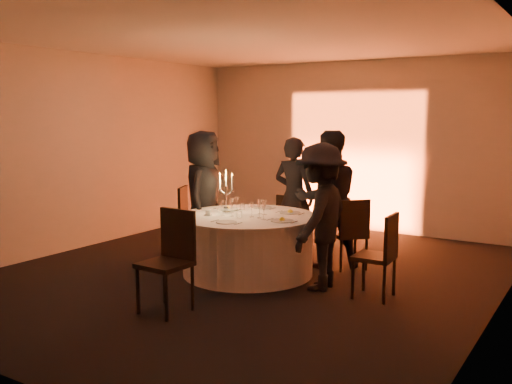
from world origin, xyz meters
The scene contains 34 objects.
floor centered at (0.00, 0.00, 0.00)m, with size 7.00×7.00×0.00m, color black.
ceiling centered at (0.00, 0.00, 3.00)m, with size 7.00×7.00×0.00m, color silver.
wall_back centered at (0.00, 3.50, 1.50)m, with size 7.00×7.00×0.00m, color #B6B2A9.
wall_left centered at (-3.00, 0.00, 1.50)m, with size 7.00×7.00×0.00m, color #B6B2A9.
wall_right centered at (3.00, 0.00, 1.50)m, with size 7.00×7.00×0.00m, color #B6B2A9.
uplighter_fixture centered at (0.00, 3.20, 0.05)m, with size 0.25×0.12×0.10m, color black.
banquet_table centered at (0.00, 0.00, 0.38)m, with size 1.80×1.80×0.77m.
chair_left centered at (-1.38, 0.55, 0.56)m, with size 0.57×0.57×0.99m.
chair_back_left centered at (-0.11, 1.36, 0.48)m, with size 0.40×0.41×0.86m.
chair_back_right centered at (1.06, 0.90, 0.54)m, with size 0.59×0.59×0.96m.
chair_right centered at (1.81, -0.06, 0.55)m, with size 0.44×0.44×0.97m.
chair_front centered at (0.07, -1.60, 0.61)m, with size 0.48×0.48×1.07m.
guest_left centered at (-1.00, 0.37, 0.92)m, with size 0.90×0.58×1.83m, color black.
guest_back_left centered at (-0.01, 1.26, 0.87)m, with size 0.63×0.42×1.74m, color black.
guest_back_right centered at (0.72, 0.87, 0.92)m, with size 0.90×0.70×1.85m, color black.
guest_right centered at (1.06, -0.07, 0.87)m, with size 1.12×0.64×1.73m, color black.
plate_left centered at (-0.48, 0.23, 0.79)m, with size 0.35×0.29×0.08m.
plate_back_left centered at (-0.15, 0.59, 0.78)m, with size 0.36×0.27×0.01m.
plate_back_right centered at (0.39, 0.43, 0.79)m, with size 0.35×0.27×0.08m.
plate_right centered at (0.58, -0.13, 0.79)m, with size 0.36×0.28×0.08m.
plate_front centered at (0.06, -0.57, 0.78)m, with size 0.36×0.25×0.01m.
coffee_cup centered at (-0.43, -0.27, 0.80)m, with size 0.11×0.11×0.07m.
candelabra centered at (-0.33, -0.01, 0.97)m, with size 0.24×0.12×0.58m.
wine_glass_a centered at (0.33, -0.15, 0.91)m, with size 0.07×0.07×0.19m.
wine_glass_b centered at (-0.13, -0.17, 0.91)m, with size 0.07×0.07×0.19m.
wine_glass_c centered at (0.08, 0.16, 0.91)m, with size 0.07×0.07×0.19m.
wine_glass_d centered at (0.11, -0.08, 0.91)m, with size 0.07×0.07×0.19m.
wine_glass_e centered at (0.16, 0.15, 0.91)m, with size 0.07×0.07×0.19m.
wine_glass_f centered at (-0.31, 0.21, 0.91)m, with size 0.07×0.07×0.19m.
wine_glass_g centered at (-0.30, 0.08, 0.91)m, with size 0.07×0.07×0.19m.
wine_glass_h centered at (0.23, -0.09, 0.91)m, with size 0.07×0.07×0.19m.
wine_glass_i centered at (-0.28, -0.18, 0.91)m, with size 0.07×0.07×0.19m.
tumbler_a centered at (-0.29, 0.31, 0.82)m, with size 0.07×0.07×0.09m, color white.
tumbler_b centered at (0.02, -0.22, 0.82)m, with size 0.07×0.07×0.09m, color white.
Camera 1 is at (3.93, -6.06, 2.06)m, focal length 40.00 mm.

